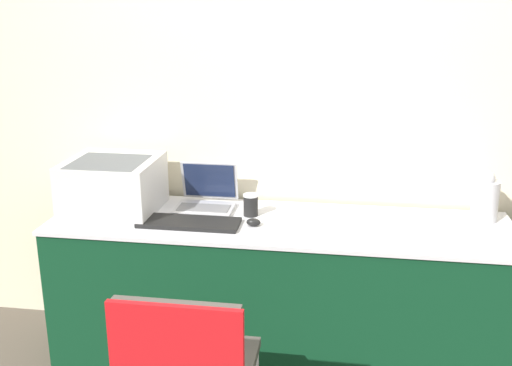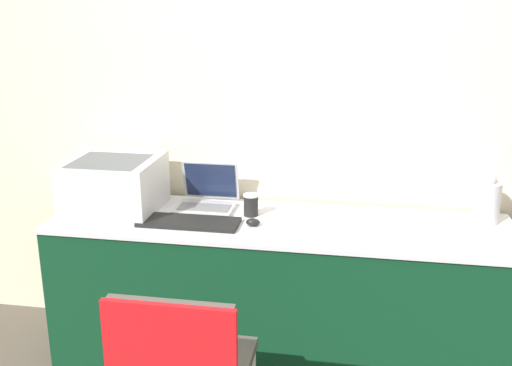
# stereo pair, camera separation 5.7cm
# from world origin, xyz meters

# --- Properties ---
(wall_back) EXTENTS (8.00, 0.05, 2.60)m
(wall_back) POSITION_xyz_m (0.00, 0.66, 1.30)
(wall_back) COLOR beige
(wall_back) RESTS_ON ground_plane
(table) EXTENTS (2.22, 0.61, 0.79)m
(table) POSITION_xyz_m (0.00, 0.29, 0.39)
(table) COLOR #0C381E
(table) RESTS_ON ground_plane
(printer) EXTENTS (0.44, 0.43, 0.27)m
(printer) POSITION_xyz_m (-0.84, 0.32, 0.93)
(printer) COLOR silver
(printer) RESTS_ON table
(laptop_left) EXTENTS (0.29, 0.27, 0.22)m
(laptop_left) POSITION_xyz_m (-0.39, 0.44, 0.84)
(laptop_left) COLOR #B7B7BC
(laptop_left) RESTS_ON table
(external_keyboard) EXTENTS (0.48, 0.17, 0.02)m
(external_keyboard) POSITION_xyz_m (-0.42, 0.19, 0.80)
(external_keyboard) COLOR black
(external_keyboard) RESTS_ON table
(coffee_cup) EXTENTS (0.08, 0.08, 0.11)m
(coffee_cup) POSITION_xyz_m (-0.15, 0.36, 0.84)
(coffee_cup) COLOR black
(coffee_cup) RESTS_ON table
(mouse) EXTENTS (0.07, 0.04, 0.04)m
(mouse) POSITION_xyz_m (-0.11, 0.22, 0.81)
(mouse) COLOR black
(mouse) RESTS_ON table
(metal_pitcher) EXTENTS (0.12, 0.12, 0.25)m
(metal_pitcher) POSITION_xyz_m (0.97, 0.46, 0.90)
(metal_pitcher) COLOR silver
(metal_pitcher) RESTS_ON table
(chair) EXTENTS (0.46, 0.48, 0.87)m
(chair) POSITION_xyz_m (-0.23, -0.59, 0.55)
(chair) COLOR #4C4742
(chair) RESTS_ON ground_plane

